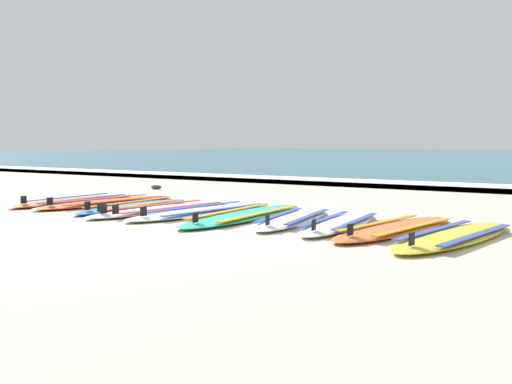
# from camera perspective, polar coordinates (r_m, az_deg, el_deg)

# --- Properties ---
(ground_plane) EXTENTS (80.00, 80.00, 0.00)m
(ground_plane) POSITION_cam_1_polar(r_m,az_deg,el_deg) (6.56, -5.47, -2.88)
(ground_plane) COLOR beige
(sea) EXTENTS (80.00, 60.00, 0.10)m
(sea) POSITION_cam_1_polar(r_m,az_deg,el_deg) (40.73, 25.61, 3.54)
(sea) COLOR #23667A
(sea) RESTS_ON ground
(wave_foam_strip) EXTENTS (80.00, 1.05, 0.11)m
(wave_foam_strip) POSITION_cam_1_polar(r_m,az_deg,el_deg) (11.75, 11.73, 0.92)
(wave_foam_strip) COLOR white
(wave_foam_strip) RESTS_ON ground
(surfboard_0) EXTENTS (0.68, 2.28, 0.18)m
(surfboard_0) POSITION_cam_1_polar(r_m,az_deg,el_deg) (8.74, -18.78, -0.85)
(surfboard_0) COLOR orange
(surfboard_0) RESTS_ON ground
(surfboard_1) EXTENTS (1.01, 2.46, 0.18)m
(surfboard_1) POSITION_cam_1_polar(r_m,az_deg,el_deg) (8.33, -15.55, -1.05)
(surfboard_1) COLOR orange
(surfboard_1) RESTS_ON ground
(surfboard_2) EXTENTS (0.58, 2.10, 0.18)m
(surfboard_2) POSITION_cam_1_polar(r_m,az_deg,el_deg) (7.70, -12.96, -1.50)
(surfboard_2) COLOR #3875CC
(surfboard_2) RESTS_ON ground
(surfboard_3) EXTENTS (1.02, 2.45, 0.18)m
(surfboard_3) POSITION_cam_1_polar(r_m,az_deg,el_deg) (7.30, -9.88, -1.81)
(surfboard_3) COLOR silver
(surfboard_3) RESTS_ON ground
(surfboard_4) EXTENTS (1.10, 2.55, 0.18)m
(surfboard_4) POSITION_cam_1_polar(r_m,az_deg,el_deg) (7.01, -5.55, -2.05)
(surfboard_4) COLOR white
(surfboard_4) RESTS_ON ground
(surfboard_5) EXTENTS (0.68, 2.54, 0.18)m
(surfboard_5) POSITION_cam_1_polar(r_m,az_deg,el_deg) (6.60, -1.18, -2.49)
(surfboard_5) COLOR #2DB793
(surfboard_5) RESTS_ON ground
(surfboard_6) EXTENTS (0.73, 2.05, 0.18)m
(surfboard_6) POSITION_cam_1_polar(r_m,az_deg,el_deg) (6.30, 4.06, -2.87)
(surfboard_6) COLOR silver
(surfboard_6) RESTS_ON ground
(surfboard_7) EXTENTS (0.59, 2.02, 0.18)m
(surfboard_7) POSITION_cam_1_polar(r_m,az_deg,el_deg) (6.00, 9.04, -3.32)
(surfboard_7) COLOR white
(surfboard_7) RESTS_ON ground
(surfboard_8) EXTENTS (1.02, 2.29, 0.18)m
(surfboard_8) POSITION_cam_1_polar(r_m,az_deg,el_deg) (5.78, 14.81, -3.77)
(surfboard_8) COLOR orange
(surfboard_8) RESTS_ON ground
(surfboard_9) EXTENTS (1.05, 2.35, 0.18)m
(surfboard_9) POSITION_cam_1_polar(r_m,az_deg,el_deg) (5.47, 20.59, -4.44)
(surfboard_9) COLOR yellow
(surfboard_9) RESTS_ON ground
(seaweed_clump_near_shoreline) EXTENTS (0.24, 0.19, 0.08)m
(seaweed_clump_near_shoreline) POSITION_cam_1_polar(r_m,az_deg,el_deg) (10.90, -10.66, 0.53)
(seaweed_clump_near_shoreline) COLOR #2D381E
(seaweed_clump_near_shoreline) RESTS_ON ground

